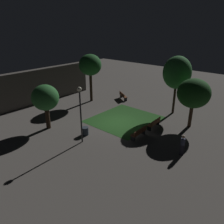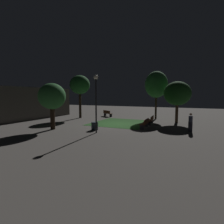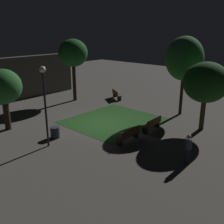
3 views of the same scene
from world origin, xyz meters
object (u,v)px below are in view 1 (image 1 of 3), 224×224
object	(u,v)px
pedestrian	(182,145)
bench_lawn_edge	(123,96)
tree_tall_center	(194,94)
trash_bin	(85,131)
tree_lawn_side	(45,98)
tree_back_right	(177,73)
tree_right_canopy	(90,65)
lamp_post_plaza_west	(80,106)
bench_corner	(139,132)
bench_path_side	(154,123)

from	to	relation	value
pedestrian	bench_lawn_edge	bearing A→B (deg)	57.40
tree_tall_center	trash_bin	size ratio (longest dim) A/B	6.52
tree_lawn_side	tree_back_right	world-z (taller)	tree_back_right
tree_lawn_side	pedestrian	bearing A→B (deg)	-71.01
tree_right_canopy	lamp_post_plaza_west	world-z (taller)	tree_right_canopy
bench_corner	tree_tall_center	world-z (taller)	tree_tall_center
tree_back_right	pedestrian	distance (m)	9.10
tree_lawn_side	tree_right_canopy	bearing A→B (deg)	17.92
bench_corner	bench_lawn_edge	world-z (taller)	same
tree_tall_center	trash_bin	distance (m)	10.28
lamp_post_plaza_west	tree_tall_center	bearing A→B (deg)	-32.22
tree_lawn_side	tree_right_canopy	world-z (taller)	tree_right_canopy
trash_bin	tree_tall_center	bearing A→B (deg)	-39.06
bench_corner	tree_tall_center	xyz separation A→B (m)	(4.97, -2.35, 2.79)
trash_bin	bench_corner	bearing A→B (deg)	-55.19
bench_lawn_edge	tree_tall_center	bearing A→B (deg)	-102.57
tree_right_canopy	tree_tall_center	xyz separation A→B (m)	(0.90, -12.43, -1.18)
tree_right_canopy	trash_bin	xyz separation A→B (m)	(-6.75, -6.22, -4.10)
trash_bin	pedestrian	bearing A→B (deg)	-71.65
bench_lawn_edge	tree_tall_center	world-z (taller)	tree_tall_center
bench_corner	tree_lawn_side	distance (m)	8.82
pedestrian	tree_tall_center	bearing A→B (deg)	17.04
bench_path_side	tree_back_right	distance (m)	6.06
bench_lawn_edge	lamp_post_plaza_west	size ratio (longest dim) A/B	0.38
tree_right_canopy	pedestrian	bearing A→B (deg)	-106.62
tree_lawn_side	tree_tall_center	size ratio (longest dim) A/B	0.90
tree_lawn_side	trash_bin	size ratio (longest dim) A/B	5.85
bench_corner	tree_right_canopy	world-z (taller)	tree_right_canopy
tree_right_canopy	pedestrian	xyz separation A→B (m)	(-4.17, -13.98, -3.60)
bench_path_side	lamp_post_plaza_west	bearing A→B (deg)	153.33
tree_back_right	trash_bin	size ratio (longest dim) A/B	8.64
bench_path_side	lamp_post_plaza_west	xyz separation A→B (m)	(-6.20, 3.11, 2.70)
lamp_post_plaza_west	bench_path_side	bearing A→B (deg)	-26.67
bench_path_side	trash_bin	xyz separation A→B (m)	(-5.18, 3.86, -0.13)
trash_bin	lamp_post_plaza_west	bearing A→B (deg)	-143.92
lamp_post_plaza_west	tree_lawn_side	bearing A→B (deg)	94.12
bench_corner	tree_back_right	size ratio (longest dim) A/B	0.30
tree_right_canopy	bench_path_side	bearing A→B (deg)	-98.86
bench_path_side	bench_lawn_edge	xyz separation A→B (m)	(4.66, 7.45, 0.00)
tree_right_canopy	lamp_post_plaza_west	xyz separation A→B (m)	(-7.77, -6.96, -1.27)
tree_lawn_side	bench_lawn_edge	bearing A→B (deg)	-0.07
tree_tall_center	trash_bin	xyz separation A→B (m)	(-7.65, 6.21, -2.91)
tree_tall_center	lamp_post_plaza_west	distance (m)	10.25
trash_bin	tree_right_canopy	bearing A→B (deg)	42.65
bench_lawn_edge	trash_bin	xyz separation A→B (m)	(-9.84, -3.59, -0.13)
bench_path_side	tree_lawn_side	bearing A→B (deg)	131.12
tree_right_canopy	pedestrian	world-z (taller)	tree_right_canopy
bench_corner	bench_path_side	bearing A→B (deg)	0.00
tree_lawn_side	tree_right_canopy	xyz separation A→B (m)	(8.08, 2.61, 1.51)
trash_bin	bench_path_side	bearing A→B (deg)	-36.69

